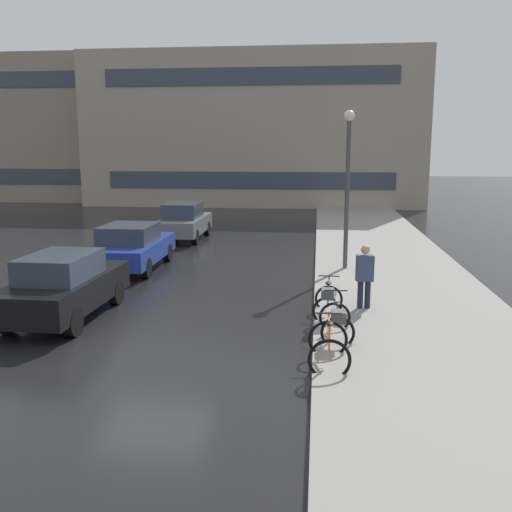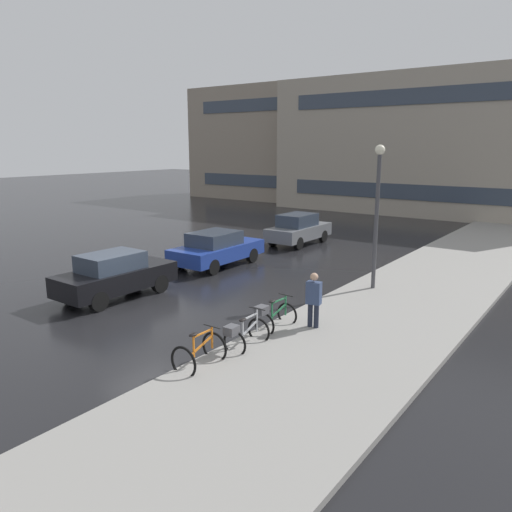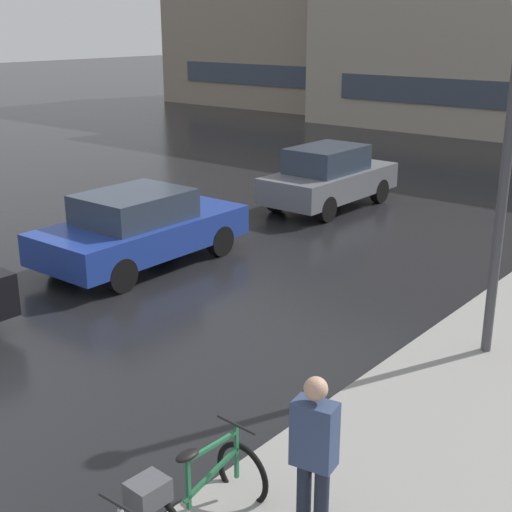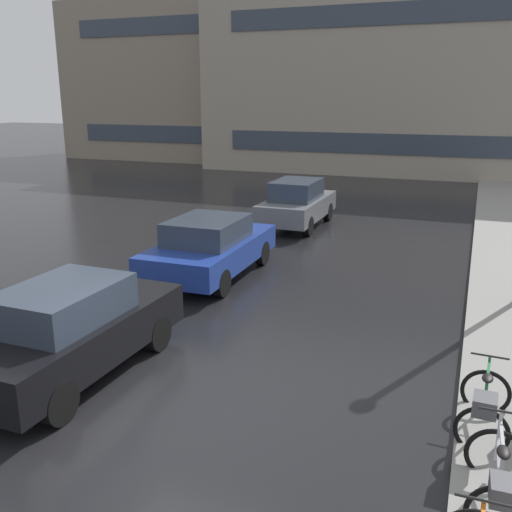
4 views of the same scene
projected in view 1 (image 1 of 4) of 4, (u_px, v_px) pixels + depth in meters
ground_plane at (153, 328)px, 12.81m from camera, size 140.00×140.00×0.00m
sidewalk_kerb at (378, 251)px, 21.93m from camera, size 4.80×60.00×0.14m
bicycle_nearest at (329, 347)px, 10.38m from camera, size 0.77×1.13×0.96m
bicycle_second at (337, 321)px, 11.73m from camera, size 0.73×1.38×0.99m
bicycle_third at (328, 301)px, 13.24m from camera, size 0.73×1.42×0.95m
car_black at (64, 286)px, 13.41m from camera, size 1.76×4.16×1.57m
car_blue at (131, 246)px, 18.87m from camera, size 2.02×4.39×1.51m
car_grey at (184, 221)px, 24.91m from camera, size 1.76×4.10×1.62m
pedestrian at (365, 275)px, 13.76m from camera, size 0.44×0.31×1.70m
streetlamp at (348, 174)px, 17.95m from camera, size 0.34×0.34×5.12m
building_facade_main at (256, 131)px, 40.98m from camera, size 23.01×8.70×10.26m
building_facade_side at (108, 130)px, 44.18m from camera, size 23.70×8.41×10.55m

